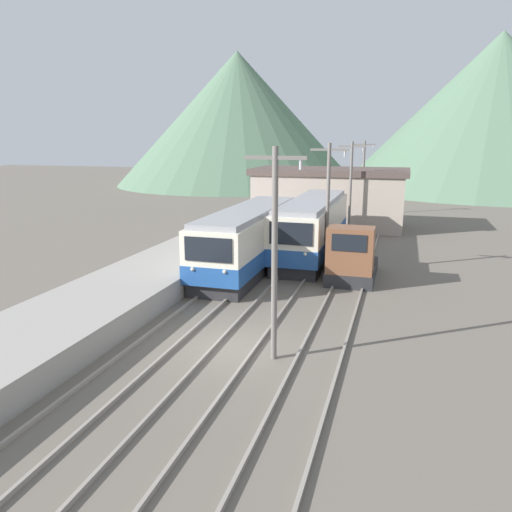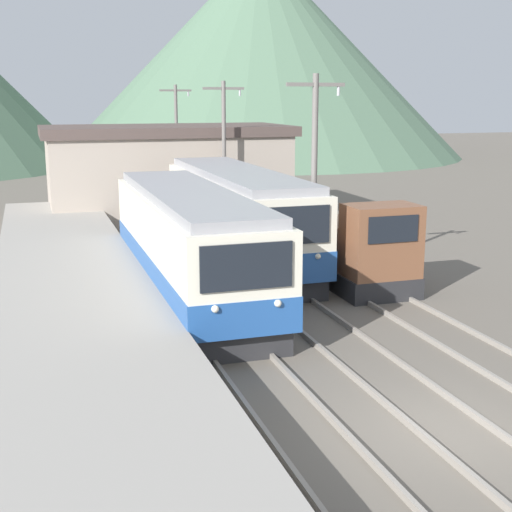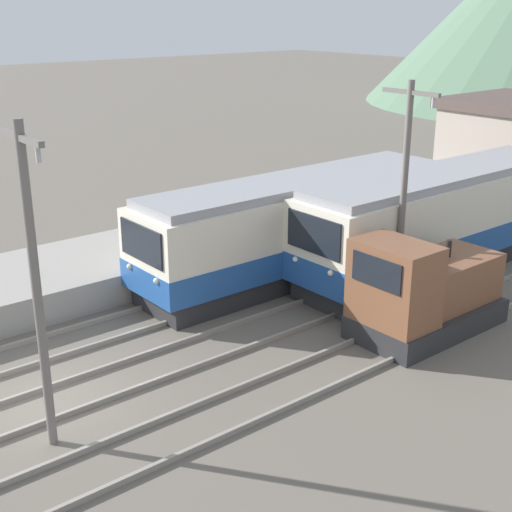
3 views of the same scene
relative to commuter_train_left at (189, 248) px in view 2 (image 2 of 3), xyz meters
name	(u,v)px [view 2 (image 2 of 3)]	position (x,y,z in m)	size (l,w,h in m)	color
ground_plane	(443,432)	(2.60, -10.62, -1.62)	(200.00, 200.00, 0.00)	#665E54
platform_left	(113,457)	(-3.65, -10.62, -1.12)	(4.50, 54.00, 1.00)	gray
track_left	(318,448)	(0.00, -10.62, -1.55)	(1.54, 60.00, 0.14)	gray
track_center	(452,427)	(2.80, -10.62, -1.55)	(1.54, 60.00, 0.14)	gray
commuter_train_left	(189,248)	(0.00, 0.00, 0.00)	(2.84, 12.52, 3.48)	#28282B
commuter_train_center	(237,220)	(2.80, 4.23, 0.05)	(2.84, 12.44, 3.61)	#28282B
shunting_locomotive	(362,252)	(5.80, -0.41, -0.42)	(2.40, 4.73, 3.00)	#28282B
catenary_mast_mid	(314,173)	(4.31, 0.25, 2.21)	(2.00, 0.20, 7.03)	slate
catenary_mast_far	(224,149)	(4.31, 11.60, 2.21)	(2.00, 0.20, 7.03)	slate
catenary_mast_distant	(177,137)	(4.31, 22.96, 2.21)	(2.00, 0.20, 7.03)	slate
station_building	(167,172)	(2.23, 15.38, 0.82)	(12.60, 6.30, 4.84)	#AD9E8E
mountain_backdrop	(160,56)	(9.66, 57.23, 8.97)	(79.35, 53.29, 21.76)	#517056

